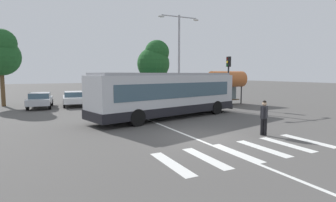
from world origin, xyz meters
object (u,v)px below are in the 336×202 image
object	(u,v)px
city_transit_bus	(168,95)
traffic_light_far_corner	(228,73)
background_tree_right	(154,61)
parked_car_teal	(153,95)
twin_arm_street_lamp	(179,50)
parked_car_silver	(40,99)
pedestrian_crossing_street	(264,116)
parked_car_charcoal	(102,97)
bus_stop_shelter	(227,80)
background_tree_left	(1,53)
parked_car_white	(74,98)
parked_car_black	(129,96)

from	to	relation	value
city_transit_bus	traffic_light_far_corner	distance (m)	8.02
city_transit_bus	background_tree_right	world-z (taller)	background_tree_right
city_transit_bus	parked_car_teal	world-z (taller)	city_transit_bus
twin_arm_street_lamp	background_tree_right	distance (m)	6.50
city_transit_bus	parked_car_silver	world-z (taller)	city_transit_bus
twin_arm_street_lamp	background_tree_right	world-z (taller)	twin_arm_street_lamp
city_transit_bus	pedestrian_crossing_street	size ratio (longest dim) A/B	6.68
parked_car_charcoal	parked_car_teal	bearing A→B (deg)	0.65
bus_stop_shelter	parked_car_charcoal	bearing A→B (deg)	153.19
parked_car_teal	parked_car_silver	bearing A→B (deg)	-178.12
bus_stop_shelter	twin_arm_street_lamp	distance (m)	5.49
parked_car_silver	twin_arm_street_lamp	distance (m)	13.28
twin_arm_street_lamp	parked_car_silver	bearing A→B (deg)	164.01
parked_car_charcoal	parked_car_teal	size ratio (longest dim) A/B	0.98
city_transit_bus	background_tree_left	xyz separation A→B (m)	(-10.74, 12.48, 3.29)
pedestrian_crossing_street	background_tree_left	world-z (taller)	background_tree_left
twin_arm_street_lamp	pedestrian_crossing_street	bearing A→B (deg)	-100.66
parked_car_white	parked_car_black	world-z (taller)	same
parked_car_white	background_tree_right	xyz separation A→B (m)	(9.46, 2.69, 3.78)
background_tree_right	twin_arm_street_lamp	bearing A→B (deg)	-92.45
city_transit_bus	traffic_light_far_corner	size ratio (longest dim) A/B	2.54
background_tree_left	background_tree_right	size ratio (longest dim) A/B	1.01
parked_car_silver	parked_car_teal	xyz separation A→B (m)	(10.99, 0.36, 0.00)
city_transit_bus	bus_stop_shelter	size ratio (longest dim) A/B	3.02
background_tree_left	background_tree_right	world-z (taller)	background_tree_left
bus_stop_shelter	twin_arm_street_lamp	size ratio (longest dim) A/B	0.45
parked_car_silver	pedestrian_crossing_street	bearing A→B (deg)	-59.89
pedestrian_crossing_street	parked_car_teal	bearing A→B (deg)	85.17
traffic_light_far_corner	city_transit_bus	bearing A→B (deg)	-159.73
parked_car_white	background_tree_left	bearing A→B (deg)	156.73
pedestrian_crossing_street	background_tree_right	size ratio (longest dim) A/B	0.25
pedestrian_crossing_street	parked_car_white	size ratio (longest dim) A/B	0.37
parked_car_white	background_tree_left	size ratio (longest dim) A/B	0.66
background_tree_right	parked_car_teal	bearing A→B (deg)	-116.27
background_tree_left	parked_car_white	bearing A→B (deg)	-23.27
parked_car_charcoal	bus_stop_shelter	world-z (taller)	bus_stop_shelter
city_transit_bus	twin_arm_street_lamp	distance (m)	8.37
traffic_light_far_corner	twin_arm_street_lamp	distance (m)	5.16
pedestrian_crossing_street	parked_car_black	distance (m)	16.80
parked_car_teal	background_tree_right	xyz separation A→B (m)	(1.31, 2.65, 3.78)
parked_car_white	traffic_light_far_corner	bearing A→B (deg)	-30.47
parked_car_charcoal	pedestrian_crossing_street	bearing A→B (deg)	-76.47
parked_car_white	traffic_light_far_corner	distance (m)	14.46
pedestrian_crossing_street	traffic_light_far_corner	world-z (taller)	traffic_light_far_corner
bus_stop_shelter	background_tree_right	xyz separation A→B (m)	(-4.10, 8.20, 2.13)
parked_car_teal	bus_stop_shelter	world-z (taller)	bus_stop_shelter
parked_car_white	background_tree_right	world-z (taller)	background_tree_right
parked_car_black	twin_arm_street_lamp	size ratio (longest dim) A/B	0.55
bus_stop_shelter	background_tree_left	size ratio (longest dim) A/B	0.54
parked_car_charcoal	traffic_light_far_corner	distance (m)	12.24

